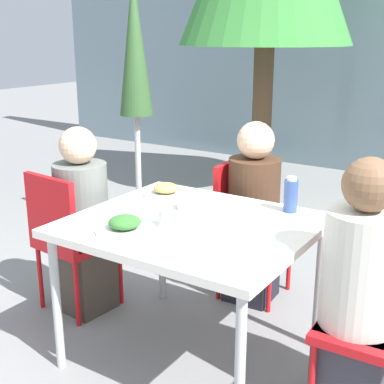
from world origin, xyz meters
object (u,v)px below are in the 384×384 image
Objects in this scene: chair_far at (244,218)px; bottle at (291,195)px; person_left at (83,226)px; salad_bowl at (192,204)px; person_far at (253,217)px; closed_umbrella at (135,68)px; person_right at (358,299)px; drinking_cup at (166,218)px; chair_left at (67,233)px; chair_right at (374,306)px.

chair_far is 4.69× the size of bottle.
salad_bowl is (0.71, 0.09, 0.24)m from person_left.
chair_far reaches higher than salad_bowl.
person_far reaches higher than bottle.
person_far is at bearing 137.37° from bottle.
bottle is (1.51, -0.65, -0.55)m from closed_umbrella.
person_right is 14.34× the size of drinking_cup.
chair_left is at bearing -0.90° from person_right.
drinking_cup reaches higher than salad_bowl.
person_far is at bearing 46.22° from person_left.
chair_right is 1.20m from chair_far.
chair_left is 10.62× the size of drinking_cup.
person_right is at bearing -27.40° from closed_umbrella.
salad_bowl is (-0.04, 0.29, -0.01)m from drinking_cup.
chair_far is 10.62× the size of drinking_cup.
salad_bowl is at bearing 97.95° from drinking_cup.
chair_left is 0.77× the size of person_left.
person_left is 7.30× the size of salad_bowl.
bottle reaches higher than chair_far.
drinking_cup is (-0.88, -0.14, 0.23)m from person_right.
drinking_cup is (0.81, -0.12, 0.28)m from chair_left.
person_far is (-0.90, 0.64, 0.04)m from chair_right.
chair_far is (-0.94, 0.77, -0.05)m from person_right.
salad_bowl is (1.06, -0.88, -0.61)m from closed_umbrella.
closed_umbrella reaches higher than person_far.
salad_bowl is at bearing -10.43° from person_right.
chair_left is at bearing 171.25° from drinking_cup.
chair_right is at bearing -24.99° from closed_umbrella.
chair_right is 1.00m from drinking_cup.
bottle reaches higher than chair_right.
person_right reaches higher than chair_far.
chair_right is 0.42× the size of closed_umbrella.
salad_bowl is at bearing -1.72° from chair_far.
drinking_cup is at bearing -128.02° from bottle.
drinking_cup is (1.10, -1.17, -0.59)m from closed_umbrella.
chair_right reaches higher than salad_bowl.
closed_umbrella is at bearing 156.68° from bottle.
person_far reaches higher than drinking_cup.
salad_bowl is at bearing 12.58° from person_left.
person_right is 7.58× the size of salad_bowl.
drinking_cup is (-0.03, -0.87, 0.24)m from person_far.
person_right is at bearing 47.55° from chair_far.
salad_bowl is at bearing -5.24° from chair_right.
chair_left is 5.61× the size of salad_bowl.
chair_right is 1.01m from salad_bowl.
person_far is 0.59m from bottle.
drinking_cup is (-0.41, -0.52, -0.05)m from bottle.
chair_right reaches higher than drinking_cup.
chair_right is at bearing -29.50° from bottle.
person_far reaches higher than salad_bowl.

